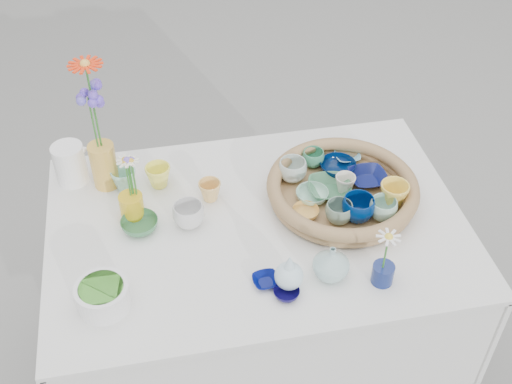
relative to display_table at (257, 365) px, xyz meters
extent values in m
plane|color=gray|center=(0.00, 0.00, 0.00)|extent=(80.00, 80.00, 0.00)
imported|color=#02163E|center=(0.30, 0.16, 0.80)|extent=(0.15, 0.15, 0.04)
imported|color=#0D1452|center=(0.38, 0.10, 0.80)|extent=(0.12, 0.12, 0.03)
imported|color=#F6CC4C|center=(0.42, -0.02, 0.82)|extent=(0.09, 0.09, 0.08)
imported|color=#427C54|center=(0.24, 0.07, 0.80)|extent=(0.15, 0.15, 0.03)
imported|color=slate|center=(0.24, -0.06, 0.82)|extent=(0.09, 0.09, 0.07)
imported|color=#9FD4BB|center=(0.18, 0.05, 0.80)|extent=(0.12, 0.12, 0.03)
imported|color=#B2C6BE|center=(0.15, 0.16, 0.82)|extent=(0.10, 0.10, 0.07)
imported|color=silver|center=(0.29, 0.07, 0.81)|extent=(0.07, 0.07, 0.06)
imported|color=#83D2EE|center=(0.35, 0.22, 0.79)|extent=(0.09, 0.09, 0.02)
imported|color=navy|center=(0.29, -0.06, 0.82)|extent=(0.13, 0.13, 0.08)
imported|color=gold|center=(0.14, -0.02, 0.80)|extent=(0.10, 0.10, 0.03)
imported|color=#96C5B0|center=(0.37, -0.07, 0.82)|extent=(0.10, 0.10, 0.07)
imported|color=#3A8A65|center=(0.23, 0.21, 0.81)|extent=(0.07, 0.07, 0.06)
imported|color=#FDF756|center=(-0.28, 0.23, 0.80)|extent=(0.10, 0.10, 0.08)
imported|color=#E8B661|center=(-0.13, 0.13, 0.80)|extent=(0.09, 0.09, 0.07)
imported|color=#367145|center=(-0.35, 0.04, 0.78)|extent=(0.14, 0.14, 0.04)
imported|color=silver|center=(-0.20, 0.03, 0.80)|extent=(0.12, 0.12, 0.08)
imported|color=#040C57|center=(-0.02, -0.24, 0.77)|extent=(0.08, 0.08, 0.02)
imported|color=#90D2B8|center=(-0.39, 0.23, 0.80)|extent=(0.09, 0.09, 0.08)
imported|color=#0C0740|center=(0.02, -0.29, 0.78)|extent=(0.09, 0.09, 0.02)
imported|color=#9CBFBD|center=(0.16, -0.25, 0.82)|extent=(0.12, 0.12, 0.11)
cylinder|color=navy|center=(0.29, -0.29, 0.80)|extent=(0.07, 0.07, 0.06)
cylinder|color=gold|center=(-0.44, 0.27, 0.84)|extent=(0.09, 0.09, 0.16)
cylinder|color=gold|center=(-0.37, 0.10, 0.80)|extent=(0.08, 0.08, 0.08)
camera|label=1|loc=(-0.27, -1.36, 2.13)|focal=45.00mm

